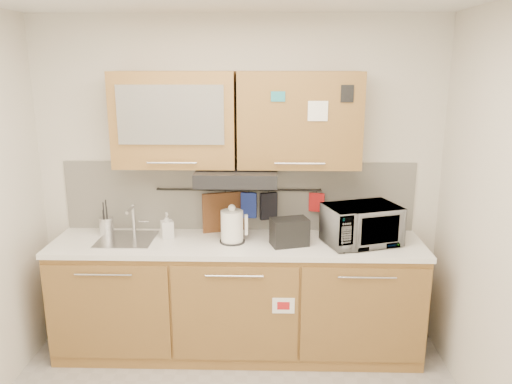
{
  "coord_description": "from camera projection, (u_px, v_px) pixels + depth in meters",
  "views": [
    {
      "loc": [
        0.24,
        -2.39,
        2.23
      ],
      "look_at": [
        0.15,
        1.05,
        1.35
      ],
      "focal_mm": 35.0,
      "sensor_mm": 36.0,
      "label": 1
    }
  ],
  "objects": [
    {
      "name": "wall_back",
      "position": [
        239.0,
        183.0,
        4.0
      ],
      "size": [
        3.2,
        0.0,
        3.2
      ],
      "primitive_type": "plane",
      "rotation": [
        1.57,
        0.0,
        0.0
      ],
      "color": "silver",
      "rests_on": "ground"
    },
    {
      "name": "base_cabinet",
      "position": [
        238.0,
        303.0,
        3.92
      ],
      "size": [
        2.8,
        0.64,
        0.88
      ],
      "color": "#A57A3A",
      "rests_on": "floor"
    },
    {
      "name": "countertop",
      "position": [
        237.0,
        244.0,
        3.8
      ],
      "size": [
        2.82,
        0.62,
        0.04
      ],
      "primitive_type": "cube",
      "color": "white",
      "rests_on": "base_cabinet"
    },
    {
      "name": "backsplash",
      "position": [
        239.0,
        196.0,
        4.01
      ],
      "size": [
        2.8,
        0.02,
        0.56
      ],
      "primitive_type": "cube",
      "color": "silver",
      "rests_on": "countertop"
    },
    {
      "name": "upper_cabinets",
      "position": [
        236.0,
        119.0,
        3.7
      ],
      "size": [
        1.82,
        0.37,
        0.7
      ],
      "color": "#A57A3A",
      "rests_on": "wall_back"
    },
    {
      "name": "range_hood",
      "position": [
        237.0,
        176.0,
        3.73
      ],
      "size": [
        0.6,
        0.46,
        0.1
      ],
      "primitive_type": "cube",
      "color": "black",
      "rests_on": "upper_cabinets"
    },
    {
      "name": "sink",
      "position": [
        127.0,
        239.0,
        3.83
      ],
      "size": [
        0.42,
        0.4,
        0.26
      ],
      "color": "silver",
      "rests_on": "countertop"
    },
    {
      "name": "utensil_rail",
      "position": [
        239.0,
        190.0,
        3.96
      ],
      "size": [
        1.3,
        0.02,
        0.02
      ],
      "primitive_type": "cylinder",
      "rotation": [
        0.0,
        1.57,
        0.0
      ],
      "color": "black",
      "rests_on": "backsplash"
    },
    {
      "name": "utensil_crock",
      "position": [
        107.0,
        226.0,
        3.93
      ],
      "size": [
        0.13,
        0.13,
        0.28
      ],
      "rotation": [
        0.0,
        0.0,
        -0.13
      ],
      "color": "silver",
      "rests_on": "countertop"
    },
    {
      "name": "kettle",
      "position": [
        232.0,
        227.0,
        3.75
      ],
      "size": [
        0.21,
        0.19,
        0.3
      ],
      "rotation": [
        0.0,
        0.0,
        0.14
      ],
      "color": "white",
      "rests_on": "countertop"
    },
    {
      "name": "toaster",
      "position": [
        290.0,
        232.0,
        3.69
      ],
      "size": [
        0.3,
        0.23,
        0.2
      ],
      "rotation": [
        0.0,
        0.0,
        0.28
      ],
      "color": "black",
      "rests_on": "countertop"
    },
    {
      "name": "microwave",
      "position": [
        361.0,
        225.0,
        3.72
      ],
      "size": [
        0.62,
        0.51,
        0.29
      ],
      "primitive_type": "imported",
      "rotation": [
        0.0,
        0.0,
        0.32
      ],
      "color": "#999999",
      "rests_on": "countertop"
    },
    {
      "name": "soap_bottle",
      "position": [
        167.0,
        225.0,
        3.85
      ],
      "size": [
        0.12,
        0.12,
        0.2
      ],
      "primitive_type": "imported",
      "rotation": [
        0.0,
        0.0,
        0.37
      ],
      "color": "#999999",
      "rests_on": "countertop"
    },
    {
      "name": "cutting_board",
      "position": [
        226.0,
        220.0,
        4.01
      ],
      "size": [
        0.36,
        0.14,
        0.46
      ],
      "primitive_type": "cube",
      "rotation": [
        0.0,
        0.0,
        0.32
      ],
      "color": "brown",
      "rests_on": "utensil_rail"
    },
    {
      "name": "oven_mitt",
      "position": [
        249.0,
        205.0,
        3.97
      ],
      "size": [
        0.13,
        0.04,
        0.2
      ],
      "primitive_type": "cube",
      "rotation": [
        0.0,
        0.0,
        -0.11
      ],
      "color": "#21349A",
      "rests_on": "utensil_rail"
    },
    {
      "name": "dark_pouch",
      "position": [
        269.0,
        206.0,
        3.97
      ],
      "size": [
        0.14,
        0.09,
        0.22
      ],
      "primitive_type": "cube",
      "rotation": [
        0.0,
        0.0,
        0.38
      ],
      "color": "black",
      "rests_on": "utensil_rail"
    },
    {
      "name": "pot_holder",
      "position": [
        317.0,
        202.0,
        3.95
      ],
      "size": [
        0.12,
        0.04,
        0.15
      ],
      "primitive_type": "cube",
      "rotation": [
        0.0,
        0.0,
        -0.21
      ],
      "color": "#B11718",
      "rests_on": "utensil_rail"
    }
  ]
}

